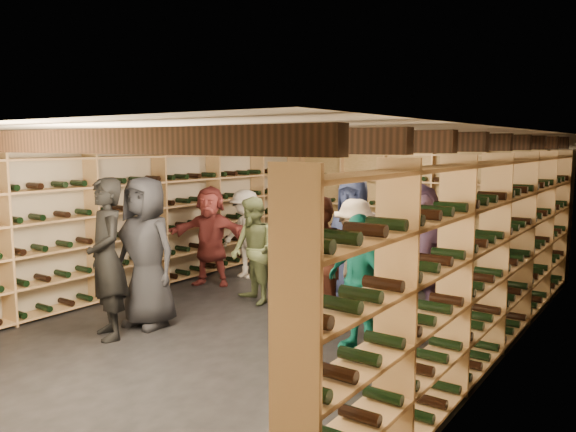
{
  "coord_description": "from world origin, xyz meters",
  "views": [
    {
      "loc": [
        4.14,
        -6.06,
        2.24
      ],
      "look_at": [
        -0.24,
        0.2,
        1.26
      ],
      "focal_mm": 35.0,
      "sensor_mm": 36.0,
      "label": 1
    }
  ],
  "objects_px": {
    "person_10": "(385,250)",
    "person_12": "(391,244)",
    "person_2": "(253,251)",
    "person_3": "(355,259)",
    "person_1": "(107,259)",
    "person_8": "(320,261)",
    "person_9": "(246,234)",
    "person_5": "(210,236)",
    "person_6": "(353,238)",
    "person_11": "(418,253)",
    "crate_loose": "(460,282)",
    "crate_stack_left": "(306,257)",
    "crate_stack_right": "(409,265)",
    "person_4": "(358,283)",
    "person_7": "(298,246)",
    "person_0": "(146,252)"
  },
  "relations": [
    {
      "from": "crate_loose",
      "to": "person_12",
      "type": "distance_m",
      "value": 1.57
    },
    {
      "from": "person_2",
      "to": "person_11",
      "type": "distance_m",
      "value": 2.28
    },
    {
      "from": "person_8",
      "to": "person_9",
      "type": "relative_size",
      "value": 1.09
    },
    {
      "from": "crate_stack_right",
      "to": "person_9",
      "type": "height_order",
      "value": "person_9"
    },
    {
      "from": "person_1",
      "to": "person_7",
      "type": "xyz_separation_m",
      "value": [
        0.84,
        2.7,
        -0.17
      ]
    },
    {
      "from": "crate_stack_left",
      "to": "person_11",
      "type": "height_order",
      "value": "person_11"
    },
    {
      "from": "person_5",
      "to": "person_6",
      "type": "distance_m",
      "value": 2.31
    },
    {
      "from": "crate_loose",
      "to": "person_10",
      "type": "bearing_deg",
      "value": -103.92
    },
    {
      "from": "crate_loose",
      "to": "person_9",
      "type": "height_order",
      "value": "person_9"
    },
    {
      "from": "crate_stack_left",
      "to": "person_0",
      "type": "bearing_deg",
      "value": -93.46
    },
    {
      "from": "crate_loose",
      "to": "person_3",
      "type": "bearing_deg",
      "value": -105.19
    },
    {
      "from": "crate_stack_right",
      "to": "person_3",
      "type": "xyz_separation_m",
      "value": [
        0.07,
        -1.94,
        0.43
      ]
    },
    {
      "from": "person_1",
      "to": "person_8",
      "type": "height_order",
      "value": "person_1"
    },
    {
      "from": "crate_stack_left",
      "to": "person_10",
      "type": "height_order",
      "value": "person_10"
    },
    {
      "from": "person_1",
      "to": "person_5",
      "type": "bearing_deg",
      "value": 130.28
    },
    {
      "from": "person_6",
      "to": "person_11",
      "type": "bearing_deg",
      "value": -26.72
    },
    {
      "from": "crate_stack_right",
      "to": "person_4",
      "type": "relative_size",
      "value": 0.45
    },
    {
      "from": "person_5",
      "to": "person_8",
      "type": "height_order",
      "value": "person_8"
    },
    {
      "from": "person_3",
      "to": "person_4",
      "type": "xyz_separation_m",
      "value": [
        0.59,
        -1.01,
        -0.02
      ]
    },
    {
      "from": "crate_stack_left",
      "to": "crate_stack_right",
      "type": "bearing_deg",
      "value": 13.28
    },
    {
      "from": "person_2",
      "to": "person_5",
      "type": "xyz_separation_m",
      "value": [
        -1.22,
        0.44,
        0.04
      ]
    },
    {
      "from": "person_10",
      "to": "person_5",
      "type": "bearing_deg",
      "value": 170.32
    },
    {
      "from": "crate_stack_right",
      "to": "person_3",
      "type": "distance_m",
      "value": 1.99
    },
    {
      "from": "person_9",
      "to": "person_12",
      "type": "height_order",
      "value": "person_12"
    },
    {
      "from": "person_3",
      "to": "person_5",
      "type": "xyz_separation_m",
      "value": [
        -2.72,
        0.23,
        0.02
      ]
    },
    {
      "from": "person_8",
      "to": "person_7",
      "type": "bearing_deg",
      "value": 152.72
    },
    {
      "from": "person_9",
      "to": "person_12",
      "type": "distance_m",
      "value": 2.58
    },
    {
      "from": "person_6",
      "to": "person_8",
      "type": "xyz_separation_m",
      "value": [
        0.29,
        -1.37,
        -0.07
      ]
    },
    {
      "from": "person_10",
      "to": "person_12",
      "type": "xyz_separation_m",
      "value": [
        -0.18,
        0.56,
        -0.02
      ]
    },
    {
      "from": "person_6",
      "to": "person_12",
      "type": "distance_m",
      "value": 0.55
    },
    {
      "from": "crate_stack_right",
      "to": "crate_loose",
      "type": "height_order",
      "value": "crate_stack_right"
    },
    {
      "from": "person_0",
      "to": "person_2",
      "type": "distance_m",
      "value": 1.61
    },
    {
      "from": "person_11",
      "to": "person_3",
      "type": "bearing_deg",
      "value": -158.13
    },
    {
      "from": "person_2",
      "to": "person_6",
      "type": "bearing_deg",
      "value": 71.52
    },
    {
      "from": "person_2",
      "to": "person_3",
      "type": "relative_size",
      "value": 0.98
    },
    {
      "from": "crate_loose",
      "to": "person_4",
      "type": "bearing_deg",
      "value": -90.74
    },
    {
      "from": "crate_stack_right",
      "to": "person_7",
      "type": "height_order",
      "value": "person_7"
    },
    {
      "from": "person_11",
      "to": "crate_stack_right",
      "type": "bearing_deg",
      "value": 111.35
    },
    {
      "from": "person_3",
      "to": "person_9",
      "type": "bearing_deg",
      "value": 151.35
    },
    {
      "from": "crate_loose",
      "to": "crate_stack_left",
      "type": "bearing_deg",
      "value": -161.97
    },
    {
      "from": "person_3",
      "to": "person_12",
      "type": "relative_size",
      "value": 0.96
    },
    {
      "from": "person_1",
      "to": "person_3",
      "type": "height_order",
      "value": "person_1"
    },
    {
      "from": "person_2",
      "to": "person_12",
      "type": "distance_m",
      "value": 1.98
    },
    {
      "from": "person_10",
      "to": "person_1",
      "type": "bearing_deg",
      "value": -143.18
    },
    {
      "from": "crate_loose",
      "to": "person_11",
      "type": "height_order",
      "value": "person_11"
    },
    {
      "from": "person_0",
      "to": "person_1",
      "type": "xyz_separation_m",
      "value": [
        -0.04,
        -0.55,
        0.01
      ]
    },
    {
      "from": "person_6",
      "to": "person_11",
      "type": "distance_m",
      "value": 1.31
    },
    {
      "from": "crate_stack_left",
      "to": "person_0",
      "type": "distance_m",
      "value": 3.34
    },
    {
      "from": "person_1",
      "to": "person_7",
      "type": "bearing_deg",
      "value": 96.95
    },
    {
      "from": "person_4",
      "to": "person_7",
      "type": "distance_m",
      "value": 2.25
    }
  ]
}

